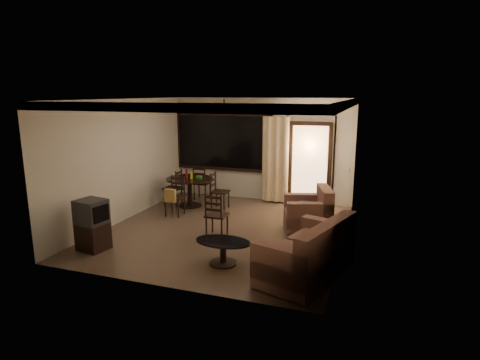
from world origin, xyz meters
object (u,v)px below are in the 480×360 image
at_px(side_chair, 217,223).
at_px(dining_chair_south, 175,203).
at_px(sofa, 310,255).
at_px(dining_table, 190,184).
at_px(dining_chair_west, 173,194).
at_px(armchair, 310,214).
at_px(coffee_table, 223,248).
at_px(dining_chair_east, 220,198).
at_px(dining_chair_north, 202,189).
at_px(tv_cabinet, 92,225).

bearing_deg(side_chair, dining_chair_south, -34.82).
relative_size(sofa, side_chair, 2.10).
xyz_separation_m(dining_table, sofa, (3.67, -3.16, -0.21)).
relative_size(dining_chair_west, armchair, 0.80).
xyz_separation_m(dining_chair_south, coffee_table, (2.15, -2.27, -0.02)).
height_order(dining_table, armchair, dining_table).
distance_m(dining_chair_west, dining_chair_east, 1.32).
bearing_deg(side_chair, dining_table, -51.88).
distance_m(dining_chair_west, dining_chair_north, 0.93).
distance_m(armchair, side_chair, 2.01).
height_order(dining_chair_east, sofa, sofa).
distance_m(armchair, coffee_table, 2.46).
bearing_deg(dining_chair_south, side_chair, -34.59).
bearing_deg(armchair, dining_chair_south, 160.88).
xyz_separation_m(dining_chair_south, tv_cabinet, (-0.43, -2.45, 0.19)).
bearing_deg(sofa, dining_chair_north, 151.02).
xyz_separation_m(dining_chair_west, dining_chair_north, (0.47, 0.80, 0.00)).
bearing_deg(dining_chair_north, dining_chair_south, 90.00).
bearing_deg(dining_chair_west, dining_chair_south, 29.42).
xyz_separation_m(tv_cabinet, sofa, (4.09, 0.16, -0.11)).
xyz_separation_m(dining_table, armchair, (3.31, -0.96, -0.20)).
xyz_separation_m(dining_chair_south, armchair, (3.30, -0.10, 0.09)).
xyz_separation_m(dining_chair_east, sofa, (2.84, -3.17, 0.10)).
xyz_separation_m(coffee_table, side_chair, (-0.64, 1.26, -0.01)).
height_order(dining_table, dining_chair_north, dining_table).
bearing_deg(dining_table, dining_chair_south, -89.19).
bearing_deg(coffee_table, sofa, -0.98).
height_order(dining_chair_south, side_chair, dining_chair_south).
distance_m(dining_chair_south, tv_cabinet, 2.50).
bearing_deg(tv_cabinet, coffee_table, 13.33).
bearing_deg(tv_cabinet, armchair, 41.50).
height_order(dining_chair_east, coffee_table, dining_chair_east).
bearing_deg(armchair, dining_chair_west, 148.66).
distance_m(dining_chair_south, side_chair, 1.82).
xyz_separation_m(dining_chair_east, armchair, (2.48, -0.97, 0.11)).
height_order(dining_table, dining_chair_east, dining_table).
relative_size(dining_chair_east, armchair, 0.80).
relative_size(dining_chair_west, tv_cabinet, 0.97).
height_order(dining_chair_north, tv_cabinet, tv_cabinet).
relative_size(dining_table, coffee_table, 1.23).
bearing_deg(dining_chair_west, tv_cabinet, 0.22).
bearing_deg(side_chair, dining_chair_east, -70.95).
bearing_deg(dining_chair_east, tv_cabinet, 158.45).
bearing_deg(sofa, dining_chair_east, 149.78).
xyz_separation_m(dining_table, dining_chair_west, (-0.48, -0.01, -0.31)).
bearing_deg(dining_table, tv_cabinet, -97.18).
bearing_deg(armchair, tv_cabinet, -165.14).
xyz_separation_m(dining_chair_south, dining_chair_north, (-0.03, 1.64, -0.02)).
xyz_separation_m(dining_table, dining_chair_north, (-0.01, 0.79, -0.31)).
relative_size(dining_chair_west, dining_chair_east, 1.00).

